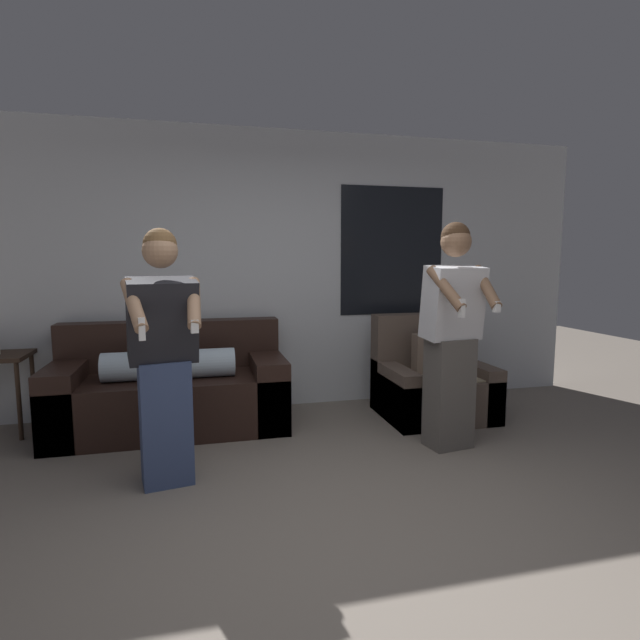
{
  "coord_description": "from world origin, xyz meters",
  "views": [
    {
      "loc": [
        -0.71,
        -2.27,
        1.48
      ],
      "look_at": [
        0.13,
        1.11,
        1.05
      ],
      "focal_mm": 28.0,
      "sensor_mm": 36.0,
      "label": 1
    }
  ],
  "objects_px": {
    "person_left": "(164,358)",
    "person_right": "(452,335)",
    "couch": "(172,391)",
    "armchair": "(432,383)"
  },
  "relations": [
    {
      "from": "person_right",
      "to": "person_left",
      "type": "bearing_deg",
      "value": -176.0
    },
    {
      "from": "couch",
      "to": "armchair",
      "type": "xyz_separation_m",
      "value": [
        2.36,
        -0.2,
        -0.02
      ]
    },
    {
      "from": "couch",
      "to": "person_right",
      "type": "bearing_deg",
      "value": -24.64
    },
    {
      "from": "couch",
      "to": "armchair",
      "type": "bearing_deg",
      "value": -4.89
    },
    {
      "from": "armchair",
      "to": "person_left",
      "type": "bearing_deg",
      "value": -158.48
    },
    {
      "from": "armchair",
      "to": "couch",
      "type": "bearing_deg",
      "value": 175.11
    },
    {
      "from": "couch",
      "to": "armchair",
      "type": "height_order",
      "value": "armchair"
    },
    {
      "from": "person_left",
      "to": "person_right",
      "type": "distance_m",
      "value": 2.12
    },
    {
      "from": "person_left",
      "to": "person_right",
      "type": "relative_size",
      "value": 0.95
    },
    {
      "from": "armchair",
      "to": "person_left",
      "type": "distance_m",
      "value": 2.58
    }
  ]
}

